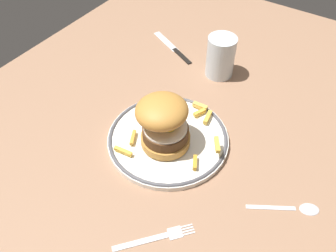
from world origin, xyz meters
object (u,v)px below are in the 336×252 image
at_px(dinner_plate, 168,138).
at_px(knife, 175,49).
at_px(spoon, 301,208).
at_px(water_glass, 220,59).
at_px(fork, 156,238).
at_px(burger, 164,122).

xyz_separation_m(dinner_plate, knife, (0.29, 0.17, -0.01)).
distance_m(dinner_plate, spoon, 0.29).
height_order(water_glass, fork, water_glass).
distance_m(dinner_plate, burger, 0.07).
xyz_separation_m(fork, knife, (0.49, 0.27, 0.00)).
distance_m(burger, knife, 0.36).
distance_m(burger, water_glass, 0.28).
relative_size(dinner_plate, burger, 2.26).
relative_size(water_glass, spoon, 0.85).
bearing_deg(water_glass, knife, 80.24).
distance_m(dinner_plate, knife, 0.34).
bearing_deg(burger, water_glass, 3.61).
height_order(water_glass, spoon, water_glass).
bearing_deg(spoon, knife, 57.33).
bearing_deg(knife, fork, -150.81).
bearing_deg(knife, spoon, -122.67).
bearing_deg(burger, fork, -149.92).
bearing_deg(fork, spoon, -44.71).
bearing_deg(burger, spoon, -87.89).
height_order(water_glass, knife, water_glass).
height_order(dinner_plate, spoon, dinner_plate).
height_order(fork, spoon, spoon).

